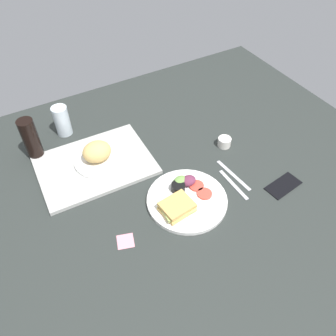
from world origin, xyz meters
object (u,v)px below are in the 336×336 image
fork (233,184)px  cell_phone (283,185)px  espresso_cup (224,142)px  bread_plate_near (98,155)px  drinking_glass (62,121)px  soda_bottle (31,139)px  sticky_note (125,241)px  knife (233,175)px  plate_with_salad (185,199)px  serving_tray (95,165)px

fork → cell_phone: 19.16cm
espresso_cup → fork: bearing=-116.7°
espresso_cup → bread_plate_near: bearing=162.5°
drinking_glass → soda_bottle: (-14.96, -9.01, 2.50)cm
fork → sticky_note: (-46.97, -2.24, -0.19)cm
bread_plate_near → espresso_cup: bearing=-17.5°
drinking_glass → soda_bottle: 17.64cm
fork → cell_phone: size_ratio=1.18×
espresso_cup → knife: bearing=-113.9°
espresso_cup → knife: (-7.16, -16.19, -1.75)cm
bread_plate_near → sticky_note: bearing=-98.8°
sticky_note → espresso_cup: bearing=21.4°
soda_bottle → espresso_cup: 79.74cm
bread_plate_near → plate_with_salad: bearing=-59.1°
soda_bottle → sticky_note: size_ratio=3.35×
serving_tray → soda_bottle: 27.15cm
soda_bottle → cell_phone: (78.30, -63.42, -8.97)cm
plate_with_salad → sticky_note: 26.77cm
bread_plate_near → drinking_glass: drinking_glass is taller
serving_tray → espresso_cup: 55.40cm
plate_with_salad → espresso_cup: plate_with_salad is taller
knife → cell_phone: size_ratio=1.32×
plate_with_salad → fork: plate_with_salad is taller
soda_bottle → fork: 82.32cm
serving_tray → soda_bottle: soda_bottle is taller
bread_plate_near → plate_with_salad: 39.67cm
bread_plate_near → knife: size_ratio=1.04×
drinking_glass → sticky_note: drinking_glass is taller
plate_with_salad → espresso_cup: size_ratio=5.32×
plate_with_salad → cell_phone: size_ratio=2.07×
plate_with_salad → espresso_cup: bearing=30.0°
plate_with_salad → fork: 20.84cm
plate_with_salad → espresso_cup: (30.81, 17.78, 0.34)cm
sticky_note → bread_plate_near: bearing=81.2°
serving_tray → cell_phone: 75.07cm
serving_tray → fork: bearing=-40.1°
plate_with_salad → cell_phone: bearing=-18.5°
sticky_note → plate_with_salad: bearing=10.0°
serving_tray → fork: size_ratio=2.65×
plate_with_salad → sticky_note: bearing=-170.0°
plate_with_salad → bread_plate_near: bearing=120.9°
knife → cell_phone: 19.33cm
soda_bottle → knife: soda_bottle is taller
espresso_cup → serving_tray: bearing=163.3°
fork → sticky_note: size_ratio=3.04×
sticky_note → fork: bearing=2.7°
espresso_cup → cell_phone: bearing=-78.4°
plate_with_salad → serving_tray: bearing=123.4°
drinking_glass → cell_phone: drinking_glass is taller
bread_plate_near → soda_bottle: size_ratio=1.06×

